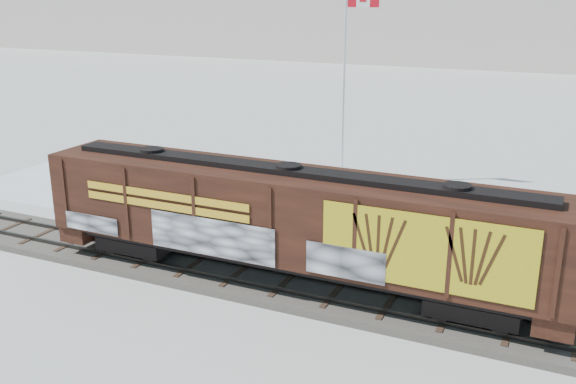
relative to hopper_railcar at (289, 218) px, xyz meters
The scene contains 8 objects.
ground 3.58m from the hopper_railcar, behind, with size 500.00×500.00×0.00m, color white.
rail_track 3.47m from the hopper_railcar, behind, with size 50.00×3.40×0.43m.
parking_strip 8.31m from the hopper_railcar, 106.08° to the left, with size 40.00×8.00×0.03m, color white.
hopper_railcar is the anchor object (origin of this frame).
flagpole 14.64m from the hopper_railcar, 101.96° to the left, with size 2.30×0.90×11.06m.
car_silver 12.89m from the hopper_railcar, 150.21° to the left, with size 1.98×4.91×1.67m, color #BABCC2.
car_white 7.30m from the hopper_railcar, 115.96° to the left, with size 1.40×4.03×1.33m, color white.
car_dark 8.17m from the hopper_railcar, 83.06° to the left, with size 1.84×4.52×1.31m, color black.
Camera 1 is at (11.21, -19.77, 10.65)m, focal length 40.00 mm.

